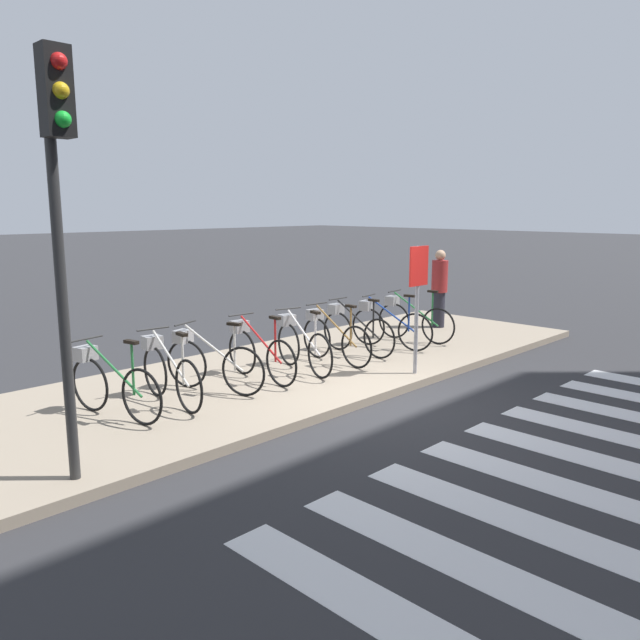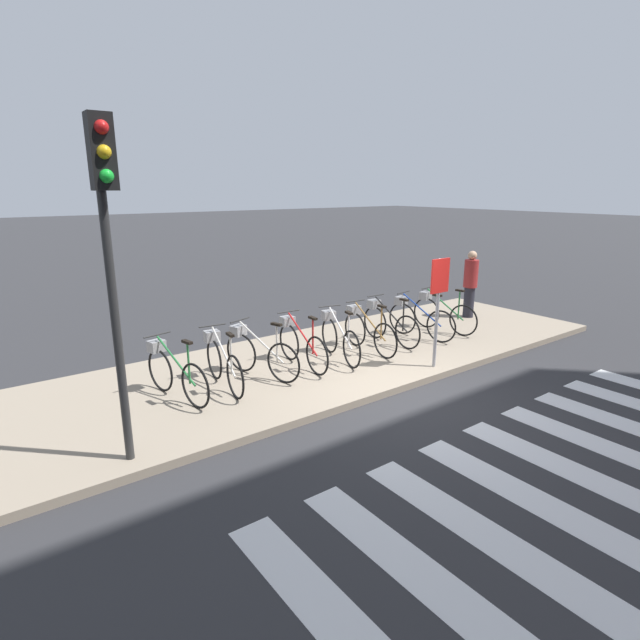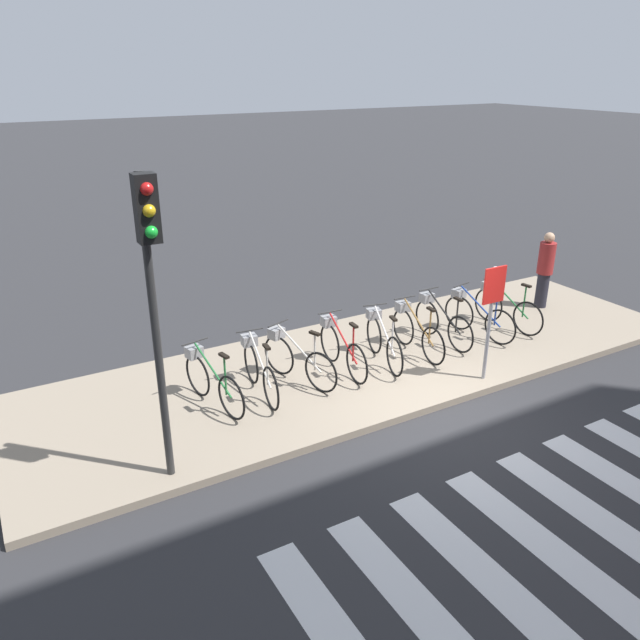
{
  "view_description": "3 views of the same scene",
  "coord_description": "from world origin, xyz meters",
  "views": [
    {
      "loc": [
        -6.57,
        -5.25,
        2.68
      ],
      "look_at": [
        0.23,
        1.43,
        0.95
      ],
      "focal_mm": 35.0,
      "sensor_mm": 36.0,
      "label": 1
    },
    {
      "loc": [
        -5.59,
        -5.35,
        3.3
      ],
      "look_at": [
        -1.21,
        0.56,
        1.33
      ],
      "focal_mm": 28.0,
      "sensor_mm": 36.0,
      "label": 2
    },
    {
      "loc": [
        -5.89,
        -6.48,
        5.07
      ],
      "look_at": [
        -1.3,
        1.53,
        1.26
      ],
      "focal_mm": 35.0,
      "sensor_mm": 36.0,
      "label": 3
    }
  ],
  "objects": [
    {
      "name": "ground_plane",
      "position": [
        0.0,
        0.0,
        0.0
      ],
      "size": [
        120.0,
        120.0,
        0.0
      ],
      "primitive_type": "plane",
      "color": "#2D2D30"
    },
    {
      "name": "parked_bicycle_3",
      "position": [
        -0.74,
        1.8,
        0.57
      ],
      "size": [
        0.46,
        1.66,
        1.02
      ],
      "color": "black",
      "rests_on": "sidewalk"
    },
    {
      "name": "parked_bicycle_1",
      "position": [
        -2.31,
        1.75,
        0.57
      ],
      "size": [
        0.46,
        1.65,
        1.02
      ],
      "color": "black",
      "rests_on": "sidewalk"
    },
    {
      "name": "traffic_light",
      "position": [
        -4.22,
        0.24,
        2.9
      ],
      "size": [
        0.24,
        0.4,
        3.89
      ],
      "color": "#2D2D2D",
      "rests_on": "sidewalk"
    },
    {
      "name": "parked_bicycle_8",
      "position": [
        3.12,
        1.8,
        0.57
      ],
      "size": [
        0.46,
        1.65,
        1.02
      ],
      "color": "black",
      "rests_on": "sidewalk"
    },
    {
      "name": "parked_bicycle_2",
      "position": [
        -1.62,
        1.81,
        0.57
      ],
      "size": [
        0.65,
        1.58,
        1.02
      ],
      "color": "black",
      "rests_on": "sidewalk"
    },
    {
      "name": "sidewalk",
      "position": [
        0.0,
        1.88,
        0.06
      ],
      "size": [
        12.46,
        3.76,
        0.12
      ],
      "color": "gray",
      "rests_on": "ground_plane"
    },
    {
      "name": "parked_bicycle_5",
      "position": [
        0.82,
        1.73,
        0.57
      ],
      "size": [
        0.46,
        1.65,
        1.02
      ],
      "color": "black",
      "rests_on": "sidewalk"
    },
    {
      "name": "parked_bicycle_0",
      "position": [
        -3.12,
        1.77,
        0.57
      ],
      "size": [
        0.5,
        1.63,
        1.02
      ],
      "color": "black",
      "rests_on": "sidewalk"
    },
    {
      "name": "sign_post",
      "position": [
        1.19,
        0.29,
        1.47
      ],
      "size": [
        0.44,
        0.07,
        1.98
      ],
      "color": "#99999E",
      "rests_on": "sidewalk"
    },
    {
      "name": "pedestrian",
      "position": [
        4.66,
        2.21,
        0.99
      ],
      "size": [
        0.34,
        0.34,
        1.66
      ],
      "color": "#23232D",
      "rests_on": "sidewalk"
    },
    {
      "name": "parked_bicycle_6",
      "position": [
        1.54,
        1.88,
        0.57
      ],
      "size": [
        0.46,
        1.66,
        1.02
      ],
      "color": "black",
      "rests_on": "sidewalk"
    },
    {
      "name": "parked_bicycle_4",
      "position": [
        0.07,
        1.71,
        0.57
      ],
      "size": [
        0.54,
        1.62,
        1.02
      ],
      "color": "black",
      "rests_on": "sidewalk"
    },
    {
      "name": "parked_bicycle_7",
      "position": [
        2.32,
        1.76,
        0.57
      ],
      "size": [
        0.49,
        1.63,
        1.02
      ],
      "color": "black",
      "rests_on": "sidewalk"
    }
  ]
}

